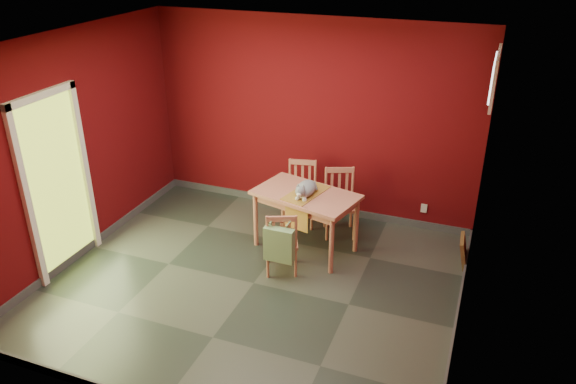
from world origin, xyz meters
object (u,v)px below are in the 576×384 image
(tote_bag, at_px, (279,245))
(cat, at_px, (306,186))
(chair_near, at_px, (281,241))
(chair_far_right, at_px, (340,202))
(dining_table, at_px, (306,200))
(picture_frame, at_px, (463,251))
(chair_far_left, at_px, (301,192))

(tote_bag, height_order, cat, cat)
(chair_near, xyz_separation_m, tote_bag, (0.05, -0.19, 0.07))
(chair_far_right, height_order, tote_bag, chair_far_right)
(dining_table, distance_m, tote_bag, 0.82)
(tote_bag, height_order, picture_frame, tote_bag)
(chair_far_right, bearing_deg, dining_table, -117.17)
(cat, bearing_deg, tote_bag, -68.05)
(dining_table, xyz_separation_m, picture_frame, (1.89, 0.33, -0.50))
(dining_table, bearing_deg, chair_near, -98.33)
(chair_far_right, height_order, cat, cat)
(dining_table, relative_size, picture_frame, 3.80)
(cat, height_order, picture_frame, cat)
(tote_bag, bearing_deg, dining_table, 87.11)
(cat, xyz_separation_m, picture_frame, (1.88, 0.36, -0.71))
(chair_far_left, bearing_deg, chair_near, -80.78)
(chair_far_left, height_order, picture_frame, chair_far_left)
(chair_near, bearing_deg, picture_frame, 25.01)
(chair_far_left, distance_m, picture_frame, 2.22)
(dining_table, bearing_deg, picture_frame, 9.75)
(chair_far_right, bearing_deg, chair_far_left, 170.37)
(dining_table, bearing_deg, chair_far_right, 62.83)
(chair_near, bearing_deg, chair_far_right, 72.19)
(dining_table, distance_m, chair_far_right, 0.65)
(chair_far_left, bearing_deg, cat, -66.13)
(tote_bag, distance_m, cat, 0.86)
(chair_near, bearing_deg, dining_table, 81.67)
(chair_far_right, relative_size, chair_near, 1.09)
(dining_table, relative_size, chair_far_right, 1.56)
(chair_far_left, bearing_deg, tote_bag, -80.14)
(cat, bearing_deg, chair_far_left, 139.72)
(chair_far_right, height_order, chair_near, chair_far_right)
(chair_far_left, height_order, tote_bag, chair_far_left)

